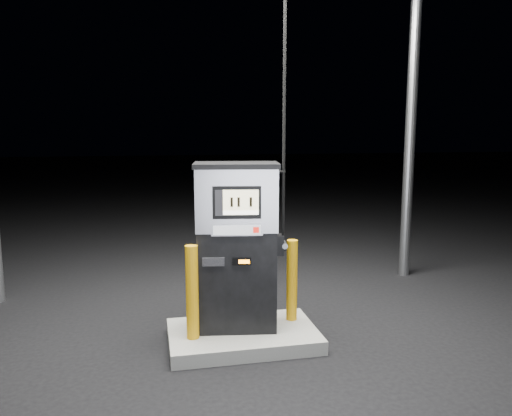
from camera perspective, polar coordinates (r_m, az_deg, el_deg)
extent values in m
plane|color=black|center=(5.66, -1.50, -15.12)|extent=(80.00, 80.00, 0.00)
cube|color=slate|center=(5.63, -1.51, -14.43)|extent=(1.60, 1.00, 0.15)
cylinder|color=gray|center=(8.10, 17.22, 8.17)|extent=(0.16, 0.16, 4.50)
cube|color=black|center=(5.49, -2.20, -8.06)|extent=(0.90, 0.61, 1.10)
cube|color=#BABAC2|center=(5.30, -2.26, 1.07)|extent=(0.92, 0.63, 0.66)
cube|color=black|center=(5.26, -2.28, 4.91)|extent=(0.96, 0.67, 0.05)
cube|color=black|center=(5.05, -2.20, 0.62)|extent=(0.49, 0.10, 0.33)
cube|color=beige|center=(5.03, -1.75, 0.90)|extent=(0.36, 0.06, 0.21)
cube|color=white|center=(5.05, -1.74, -0.54)|extent=(0.36, 0.06, 0.04)
cube|color=#BABAC2|center=(5.10, -2.18, -2.51)|extent=(0.53, 0.11, 0.12)
cube|color=#AAADB3|center=(5.08, -2.18, -2.55)|extent=(0.48, 0.08, 0.09)
cube|color=red|center=(5.09, 0.00, -2.53)|extent=(0.06, 0.01, 0.06)
cube|color=black|center=(5.18, -1.67, -6.13)|extent=(0.19, 0.05, 0.08)
cube|color=orange|center=(5.17, -1.37, -6.15)|extent=(0.11, 0.02, 0.04)
cube|color=black|center=(5.18, -4.90, -6.16)|extent=(0.23, 0.06, 0.09)
cube|color=black|center=(5.42, 2.67, -4.19)|extent=(0.11, 0.17, 0.22)
cylinder|color=gray|center=(5.43, 3.23, -4.18)|extent=(0.09, 0.20, 0.06)
cylinder|color=black|center=(5.25, 3.24, 11.53)|extent=(0.04, 0.04, 2.73)
cylinder|color=orange|center=(5.26, -7.31, -9.53)|extent=(0.16, 0.16, 0.99)
cylinder|color=orange|center=(5.73, 4.12, -8.23)|extent=(0.15, 0.15, 0.93)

